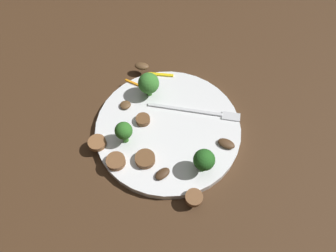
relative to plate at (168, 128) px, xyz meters
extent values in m
plane|color=#422B19|center=(0.00, 0.00, -0.01)|extent=(1.40, 1.40, 0.00)
cylinder|color=white|center=(0.00, 0.00, 0.00)|extent=(0.27, 0.27, 0.02)
cube|color=silver|center=(0.01, 0.05, 0.01)|extent=(0.14, 0.04, 0.00)
cube|color=silver|center=(0.10, 0.07, 0.01)|extent=(0.04, 0.03, 0.00)
cylinder|color=#347525|center=(-0.06, -0.06, 0.02)|extent=(0.01, 0.01, 0.03)
sphere|color=#2D6B23|center=(-0.06, -0.06, 0.04)|extent=(0.03, 0.03, 0.03)
cylinder|color=#296420|center=(0.09, -0.05, 0.02)|extent=(0.01, 0.01, 0.03)
sphere|color=#235B1E|center=(0.09, -0.05, 0.04)|extent=(0.04, 0.04, 0.04)
cylinder|color=#408630|center=(-0.07, 0.05, 0.02)|extent=(0.01, 0.01, 0.02)
sphere|color=#387A2D|center=(-0.07, 0.05, 0.04)|extent=(0.04, 0.04, 0.04)
cylinder|color=brown|center=(-0.01, -0.08, 0.01)|extent=(0.05, 0.05, 0.01)
cylinder|color=brown|center=(-0.05, -0.11, 0.01)|extent=(0.04, 0.04, 0.01)
cylinder|color=brown|center=(-0.05, -0.01, 0.01)|extent=(0.04, 0.04, 0.01)
cylinder|color=brown|center=(0.10, -0.11, 0.01)|extent=(0.04, 0.04, 0.01)
cylinder|color=brown|center=(-0.10, -0.09, 0.01)|extent=(0.04, 0.04, 0.01)
ellipsoid|color=#422B19|center=(0.03, -0.09, 0.01)|extent=(0.03, 0.03, 0.01)
ellipsoid|color=#4C331E|center=(0.11, 0.01, 0.01)|extent=(0.03, 0.02, 0.01)
ellipsoid|color=brown|center=(-0.10, 0.01, 0.01)|extent=(0.03, 0.03, 0.01)
ellipsoid|color=brown|center=(-0.11, 0.11, 0.01)|extent=(0.03, 0.03, 0.01)
cube|color=orange|center=(-0.11, 0.06, 0.01)|extent=(0.04, 0.01, 0.00)
cube|color=yellow|center=(-0.07, 0.11, 0.01)|extent=(0.05, 0.02, 0.00)
camera|label=1|loc=(0.13, -0.27, 0.49)|focal=32.18mm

